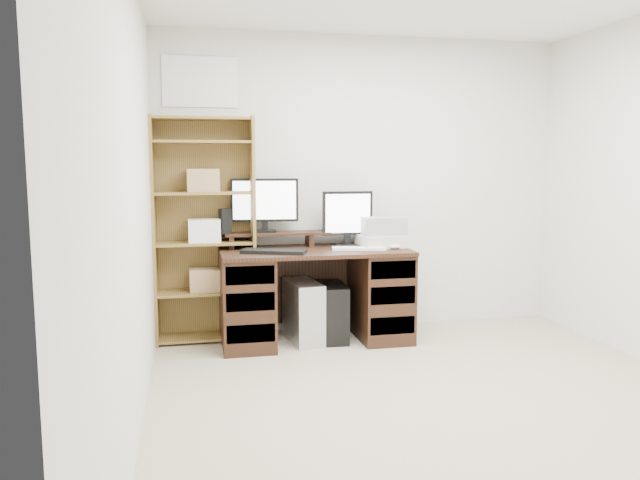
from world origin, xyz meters
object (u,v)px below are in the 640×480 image
object	(u,v)px
desk	(315,293)
tower_black	(333,312)
printer	(383,241)
monitor_small	(347,216)
monitor_wide	(264,202)
tower_silver	(303,311)
bookshelf	(204,228)

from	to	relation	value
desk	tower_black	bearing A→B (deg)	-0.19
printer	desk	bearing A→B (deg)	176.59
monitor_small	printer	world-z (taller)	monitor_small
monitor_small	tower_black	xyz separation A→B (m)	(-0.15, -0.11, -0.77)
printer	monitor_wide	bearing A→B (deg)	161.14
monitor_small	tower_silver	world-z (taller)	monitor_small
monitor_small	bookshelf	size ratio (longest dim) A/B	0.25
printer	monitor_small	bearing A→B (deg)	156.35
monitor_wide	monitor_small	size ratio (longest dim) A/B	1.22
tower_black	desk	bearing A→B (deg)	-177.17
bookshelf	monitor_small	bearing A→B (deg)	-4.97
printer	bookshelf	size ratio (longest dim) A/B	0.22
tower_silver	bookshelf	size ratio (longest dim) A/B	0.27
desk	monitor_small	bearing A→B (deg)	20.44
monitor_wide	tower_black	size ratio (longest dim) A/B	1.19
tower_silver	tower_black	xyz separation A→B (m)	(0.24, 0.00, -0.02)
printer	bookshelf	distance (m)	1.46
tower_silver	bookshelf	world-z (taller)	bookshelf
monitor_small	bookshelf	distance (m)	1.17
desk	tower_silver	distance (m)	0.17
desk	bookshelf	distance (m)	1.03
printer	tower_black	bearing A→B (deg)	177.39
monitor_small	desk	bearing A→B (deg)	-157.46
monitor_wide	bookshelf	world-z (taller)	bookshelf
tower_black	bookshelf	world-z (taller)	bookshelf
desk	tower_silver	size ratio (longest dim) A/B	3.06
monitor_wide	tower_silver	bearing A→B (deg)	-37.10
bookshelf	printer	bearing A→B (deg)	-7.61
tower_black	tower_silver	bearing A→B (deg)	-176.80
desk	tower_black	distance (m)	0.22
desk	printer	bearing A→B (deg)	2.07
printer	tower_silver	size ratio (longest dim) A/B	0.80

